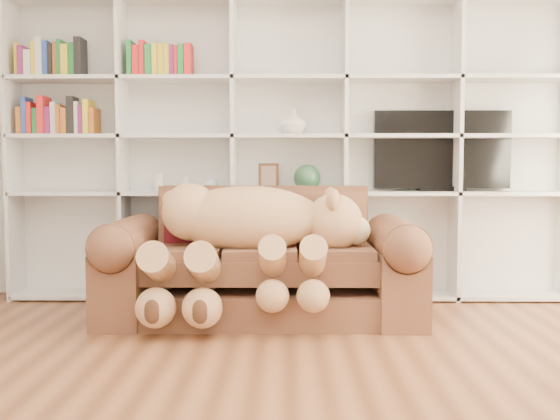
{
  "coord_description": "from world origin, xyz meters",
  "views": [
    {
      "loc": [
        -0.02,
        -2.67,
        1.06
      ],
      "look_at": [
        -0.07,
        1.63,
        0.76
      ],
      "focal_mm": 40.0,
      "sensor_mm": 36.0,
      "label": 1
    }
  ],
  "objects": [
    {
      "name": "green_vase",
      "position": [
        0.14,
        2.3,
        0.97
      ],
      "size": [
        0.21,
        0.21,
        0.21
      ],
      "primitive_type": "sphere",
      "color": "#2C5738",
      "rests_on": "bookshelf"
    },
    {
      "name": "throw_pillow",
      "position": [
        -0.73,
        1.83,
        0.64
      ],
      "size": [
        0.38,
        0.24,
        0.37
      ],
      "primitive_type": "cube",
      "rotation": [
        -0.24,
        0.0,
        0.12
      ],
      "color": "maroon",
      "rests_on": "sofa"
    },
    {
      "name": "tv",
      "position": [
        1.22,
        2.35,
        1.18
      ],
      "size": [
        1.08,
        0.18,
        0.64
      ],
      "color": "black",
      "rests_on": "bookshelf"
    },
    {
      "name": "sofa",
      "position": [
        -0.19,
        1.68,
        0.35
      ],
      "size": [
        2.18,
        0.94,
        0.92
      ],
      "color": "brown",
      "rests_on": "floor"
    },
    {
      "name": "figurine_short",
      "position": [
        -0.83,
        2.3,
        0.92
      ],
      "size": [
        0.09,
        0.09,
        0.12
      ],
      "primitive_type": "cylinder",
      "rotation": [
        0.0,
        0.0,
        -0.34
      ],
      "color": "beige",
      "rests_on": "bookshelf"
    },
    {
      "name": "floor",
      "position": [
        0.0,
        0.0,
        0.0
      ],
      "size": [
        5.0,
        5.0,
        0.0
      ],
      "primitive_type": "plane",
      "color": "brown",
      "rests_on": "ground"
    },
    {
      "name": "snow_globe",
      "position": [
        -0.62,
        2.3,
        0.92
      ],
      "size": [
        0.1,
        0.1,
        0.1
      ],
      "primitive_type": "sphere",
      "color": "silver",
      "rests_on": "bookshelf"
    },
    {
      "name": "teddy_bear",
      "position": [
        -0.28,
        1.5,
        0.62
      ],
      "size": [
        1.52,
        0.86,
        0.88
      ],
      "rotation": [
        0.0,
        0.0,
        -0.16
      ],
      "color": "tan",
      "rests_on": "sofa"
    },
    {
      "name": "picture_frame",
      "position": [
        -0.16,
        2.3,
        0.98
      ],
      "size": [
        0.17,
        0.09,
        0.21
      ],
      "primitive_type": "cube",
      "rotation": [
        0.0,
        0.0,
        -0.39
      ],
      "color": "#53321C",
      "rests_on": "bookshelf"
    },
    {
      "name": "bookshelf",
      "position": [
        -0.24,
        2.36,
        1.31
      ],
      "size": [
        4.43,
        0.35,
        2.4
      ],
      "color": "silver",
      "rests_on": "floor"
    },
    {
      "name": "shelf_vase",
      "position": [
        0.04,
        2.3,
        1.42
      ],
      "size": [
        0.25,
        0.25,
        0.2
      ],
      "primitive_type": "imported",
      "rotation": [
        0.0,
        0.0,
        -0.34
      ],
      "color": "silver",
      "rests_on": "bookshelf"
    },
    {
      "name": "wall_back",
      "position": [
        0.0,
        2.5,
        1.35
      ],
      "size": [
        5.0,
        0.02,
        2.7
      ],
      "primitive_type": "cube",
      "color": "white",
      "rests_on": "floor"
    },
    {
      "name": "figurine_tall",
      "position": [
        -1.04,
        2.3,
        0.94
      ],
      "size": [
        0.07,
        0.07,
        0.14
      ],
      "primitive_type": "cylinder",
      "rotation": [
        0.0,
        0.0,
        -0.03
      ],
      "color": "beige",
      "rests_on": "bookshelf"
    }
  ]
}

